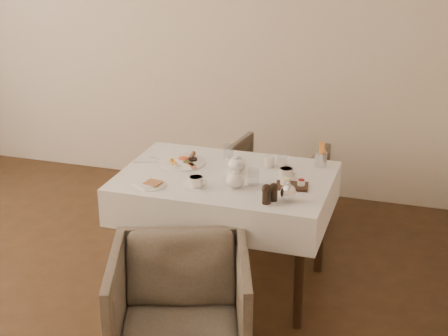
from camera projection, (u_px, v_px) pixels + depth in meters
table at (226, 193)px, 4.21m from camera, size 1.28×0.88×0.75m
armchair_near at (180, 310)px, 3.56m from camera, size 0.91×0.92×0.66m
armchair_far at (272, 188)px, 5.10m from camera, size 0.77×0.79×0.63m
breakfast_plate at (183, 162)px, 4.35m from camera, size 0.30×0.30×0.04m
side_plate at (149, 185)px, 4.00m from camera, size 0.20×0.18×0.02m
teapot_centre at (237, 163)px, 4.19m from camera, size 0.17×0.15×0.12m
teapot_front at (235, 178)px, 3.96m from camera, size 0.16×0.13×0.12m
creamer at (269, 161)px, 4.28m from camera, size 0.07×0.07×0.07m
teacup_near at (196, 182)px, 3.98m from camera, size 0.13×0.13×0.07m
teacup_far at (286, 174)px, 4.11m from camera, size 0.13×0.13×0.06m
glass_left at (229, 152)px, 4.42m from camera, size 0.08×0.08×0.09m
glass_mid at (253, 177)px, 4.01m from camera, size 0.07×0.07×0.10m
glass_right at (282, 158)px, 4.31m from camera, size 0.08×0.08×0.09m
condiment_board at (292, 185)px, 3.99m from camera, size 0.20×0.15×0.05m
pepper_mill_left at (267, 194)px, 3.76m from camera, size 0.06×0.06×0.12m
pepper_mill_right at (274, 192)px, 3.80m from camera, size 0.06×0.06×0.11m
silver_pot at (288, 191)px, 3.79m from camera, size 0.12×0.10×0.12m
fries_cup at (321, 155)px, 4.28m from camera, size 0.08×0.08×0.16m
cutlery_fork at (161, 160)px, 4.40m from camera, size 0.18×0.07×0.00m
cutlery_knife at (149, 162)px, 4.36m from camera, size 0.19×0.09×0.00m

